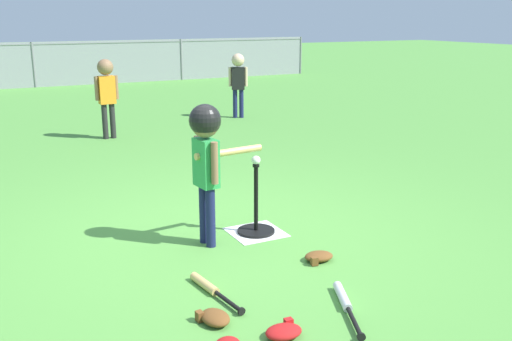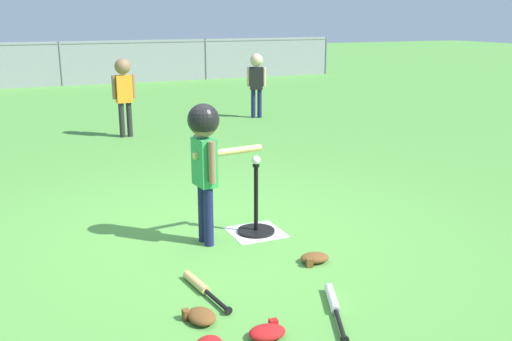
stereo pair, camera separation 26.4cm
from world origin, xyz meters
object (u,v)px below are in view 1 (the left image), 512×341
(fielder_deep_right, at_px, (238,77))
(spare_bat_silver, at_px, (345,302))
(spare_bat_wood, at_px, (209,288))
(batting_tee, at_px, (256,222))
(glove_by_plate, at_px, (319,257))
(baseball_on_tee, at_px, (256,160))
(glove_near_bats, at_px, (284,331))
(glove_outfield_drop, at_px, (215,317))
(batter_child, at_px, (207,146))
(fielder_deep_center, at_px, (107,88))

(fielder_deep_right, bearing_deg, spare_bat_silver, -110.03)
(spare_bat_wood, bearing_deg, fielder_deep_right, 62.83)
(batting_tee, bearing_deg, glove_by_plate, -78.61)
(fielder_deep_right, relative_size, spare_bat_wood, 1.85)
(baseball_on_tee, distance_m, fielder_deep_right, 5.75)
(glove_by_plate, height_order, glove_near_bats, same)
(fielder_deep_right, relative_size, glove_near_bats, 4.96)
(baseball_on_tee, distance_m, glove_near_bats, 1.77)
(glove_outfield_drop, bearing_deg, glove_near_bats, -48.22)
(batting_tee, height_order, batter_child, batter_child)
(fielder_deep_center, xyz_separation_m, glove_by_plate, (0.33, -5.23, -0.73))
(batter_child, xyz_separation_m, spare_bat_silver, (0.37, -1.36, -0.79))
(glove_near_bats, xyz_separation_m, glove_outfield_drop, (-0.29, 0.33, 0.00))
(fielder_deep_center, height_order, glove_near_bats, fielder_deep_center)
(fielder_deep_right, distance_m, glove_by_plate, 6.42)
(spare_bat_silver, bearing_deg, glove_by_plate, 70.44)
(spare_bat_wood, xyz_separation_m, glove_near_bats, (0.16, -0.72, 0.01))
(fielder_deep_center, relative_size, glove_near_bats, 5.11)
(fielder_deep_right, height_order, glove_near_bats, fielder_deep_right)
(fielder_deep_center, distance_m, glove_outfield_drop, 5.80)
(spare_bat_silver, bearing_deg, batter_child, 105.35)
(glove_outfield_drop, bearing_deg, batting_tee, 53.29)
(batter_child, relative_size, fielder_deep_right, 1.00)
(batting_tee, xyz_separation_m, baseball_on_tee, (0.00, 0.00, 0.55))
(batter_child, relative_size, glove_near_bats, 4.95)
(baseball_on_tee, xyz_separation_m, batter_child, (-0.46, -0.05, 0.18))
(fielder_deep_center, relative_size, glove_by_plate, 4.85)
(batter_child, xyz_separation_m, glove_by_plate, (0.61, -0.69, -0.78))
(fielder_deep_center, bearing_deg, batter_child, -93.55)
(batter_child, xyz_separation_m, glove_outfield_drop, (-0.45, -1.17, -0.78))
(fielder_deep_center, xyz_separation_m, fielder_deep_right, (2.52, 0.76, -0.02))
(spare_bat_silver, xyz_separation_m, glove_near_bats, (-0.53, -0.14, 0.01))
(batter_child, relative_size, spare_bat_wood, 1.85)
(glove_near_bats, bearing_deg, batting_tee, 68.31)
(batting_tee, distance_m, spare_bat_wood, 1.14)
(baseball_on_tee, bearing_deg, glove_outfield_drop, -126.71)
(batting_tee, relative_size, spare_bat_wood, 0.97)
(glove_by_plate, height_order, glove_outfield_drop, same)
(batter_child, distance_m, glove_by_plate, 1.21)
(batting_tee, height_order, spare_bat_wood, batting_tee)
(spare_bat_silver, height_order, glove_by_plate, glove_by_plate)
(spare_bat_silver, distance_m, glove_outfield_drop, 0.84)
(fielder_deep_center, relative_size, spare_bat_wood, 1.91)
(glove_near_bats, bearing_deg, glove_by_plate, 46.41)
(batting_tee, relative_size, glove_by_plate, 2.46)
(spare_bat_silver, distance_m, glove_by_plate, 0.71)
(glove_near_bats, height_order, glove_outfield_drop, same)
(spare_bat_silver, bearing_deg, glove_outfield_drop, 167.14)
(glove_near_bats, bearing_deg, batter_child, 84.00)
(spare_bat_wood, bearing_deg, glove_outfield_drop, -108.43)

